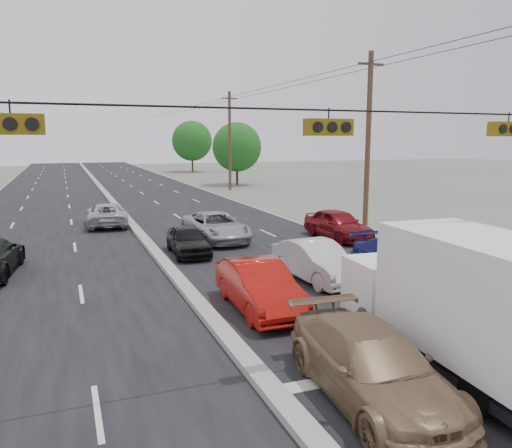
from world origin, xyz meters
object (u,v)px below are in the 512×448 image
Objects in this scene: utility_pole_right_b at (368,141)px; queue_car_e at (338,225)px; queue_car_b at (317,262)px; queue_car_d at (403,261)px; tree_right_far at (192,141)px; utility_pole_right_c at (230,140)px; oncoming_far at (107,215)px; box_truck at (457,299)px; queue_car_c at (216,227)px; tree_right_mid at (237,147)px; red_sedan at (259,287)px; tan_sedan at (372,366)px; queue_car_a at (188,240)px.

utility_pole_right_b reaches higher than queue_car_e.
queue_car_d is at bearing -22.21° from queue_car_b.
tree_right_far reaches higher than queue_car_d.
utility_pole_right_c is 23.34m from oncoming_far.
queue_car_c is at bearing 96.93° from box_truck.
tree_right_mid is at bearing -122.12° from oncoming_far.
red_sedan is 1.02× the size of queue_car_b.
tan_sedan is at bearing -130.38° from queue_car_d.
queue_car_d is at bearing -97.58° from utility_pole_right_c.
queue_car_e is (6.10, -1.92, 0.05)m from queue_car_c.
tan_sedan is at bearing -114.88° from queue_car_b.
oncoming_far is at bearing -109.84° from tree_right_far.
tan_sedan is 16.66m from queue_car_c.
queue_car_a is at bearing 106.35° from box_truck.
tree_right_far is 1.83× the size of queue_car_b.
utility_pole_right_b is 12.22m from queue_car_a.
box_truck is 15.02m from queue_car_e.
queue_car_a is at bearing -178.47° from queue_car_e.
utility_pole_right_c reaches higher than red_sedan.
red_sedan is at bearing 103.08° from oncoming_far.
tree_right_far is 1.79× the size of red_sedan.
queue_car_c is (-11.50, -29.91, -3.61)m from tree_right_mid.
queue_car_d is (-4.59, -9.45, -4.38)m from utility_pole_right_b.
queue_car_c is (-0.91, 15.98, -0.91)m from box_truck.
utility_pole_right_b is at bearing 14.83° from queue_car_a.
tree_right_far reaches higher than oncoming_far.
utility_pole_right_b is 12.22m from queue_car_b.
tan_sedan is at bearing -123.04° from utility_pole_right_b.
queue_car_d is (3.51, 6.45, -0.92)m from box_truck.
utility_pole_right_c reaches higher than queue_car_c.
utility_pole_right_b is at bearing 28.89° from queue_car_e.
box_truck reaches higher than queue_car_c.
oncoming_far is at bearing 138.64° from queue_car_e.
queue_car_e reaches higher than oncoming_far.
queue_car_e reaches higher than queue_car_b.
tan_sedan is at bearing -105.88° from tree_right_mid.
utility_pole_right_b reaches higher than queue_car_a.
red_sedan is at bearing -108.16° from tree_right_mid.
utility_pole_right_b is 18.17m from box_truck.
queue_car_d is at bearing 65.12° from box_truck.
queue_car_e is 0.93× the size of oncoming_far.
queue_car_a is (-0.38, 13.96, -0.06)m from tan_sedan.
queue_car_d is 7.80m from queue_car_e.
red_sedan is at bearing -102.78° from queue_car_c.
utility_pole_right_b is 1.91× the size of queue_car_c.
utility_pole_right_c is at bearing 72.94° from queue_car_b.
queue_car_c is at bearing 159.22° from queue_car_e.
utility_pole_right_b is 2.00× the size of tan_sedan.
tan_sedan is at bearing -87.28° from red_sedan.
box_truck reaches higher than queue_car_a.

